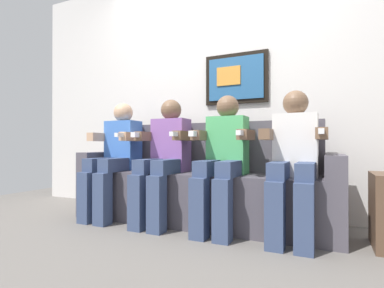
% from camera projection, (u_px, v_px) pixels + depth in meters
% --- Properties ---
extents(ground_plane, '(6.15, 6.15, 0.00)m').
position_uv_depth(ground_plane, '(184.00, 232.00, 2.38)').
color(ground_plane, '#66605B').
extents(back_wall_assembly, '(4.73, 0.10, 2.60)m').
position_uv_depth(back_wall_assembly, '(217.00, 86.00, 3.08)').
color(back_wall_assembly, silver).
rests_on(back_wall_assembly, ground_plane).
extents(couch, '(2.33, 0.58, 0.90)m').
position_uv_depth(couch, '(200.00, 187.00, 2.68)').
color(couch, '#514C56').
rests_on(couch, ground_plane).
extents(person_leftmost, '(0.46, 0.56, 1.11)m').
position_uv_depth(person_leftmost, '(115.00, 154.00, 2.87)').
color(person_leftmost, '#3F72CC').
rests_on(person_leftmost, ground_plane).
extents(person_left_center, '(0.46, 0.56, 1.11)m').
position_uv_depth(person_left_center, '(164.00, 155.00, 2.64)').
color(person_left_center, '#8C59A5').
rests_on(person_left_center, ground_plane).
extents(person_right_center, '(0.46, 0.56, 1.11)m').
position_uv_depth(person_right_center, '(223.00, 156.00, 2.41)').
color(person_right_center, '#4CB266').
rests_on(person_right_center, ground_plane).
extents(person_rightmost, '(0.46, 0.56, 1.11)m').
position_uv_depth(person_rightmost, '(294.00, 157.00, 2.18)').
color(person_rightmost, white).
rests_on(person_rightmost, ground_plane).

